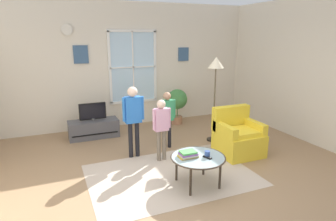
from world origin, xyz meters
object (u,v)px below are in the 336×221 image
Objects in this scene: armchair at (238,137)px; person_pink_shirt at (161,123)px; book_stack at (188,154)px; television at (93,111)px; remote_near_cup at (194,155)px; coffee_table at (198,158)px; potted_plant_by_window at (177,101)px; person_green_shirt at (167,114)px; floor_lamp at (216,71)px; remote_near_books at (207,157)px; person_blue_shirt at (133,114)px; cup at (207,154)px; tv_stand at (94,129)px.

armchair is 1.50m from person_pink_shirt.
television is at bearing 110.22° from book_stack.
armchair is 6.21× the size of remote_near_cup.
potted_plant_by_window is (0.99, 2.91, 0.16)m from coffee_table.
person_green_shirt is 1.31m from floor_lamp.
potted_plant_by_window is (0.85, 1.38, -0.12)m from person_green_shirt.
person_blue_shirt reaches higher than remote_near_books.
person_pink_shirt reaches higher than cup.
person_green_shirt reaches higher than cup.
tv_stand is 1.79m from person_green_shirt.
television is at bearing 112.44° from coffee_table.
remote_near_cup is (-0.05, 0.05, 0.04)m from coffee_table.
cup is 0.07× the size of person_blue_shirt.
coffee_table is at bearing -149.20° from armchair.
book_stack is 2.00× the size of remote_near_cup.
coffee_table is 3.08m from potted_plant_by_window.
person_green_shirt is 0.60m from person_pink_shirt.
cup is at bearing -65.92° from tv_stand.
remote_near_books is at bearing -143.90° from armchair.
person_pink_shirt is (-0.04, 0.97, 0.20)m from book_stack.
potted_plant_by_window reaches higher than coffee_table.
remote_near_cup is (-1.30, -0.70, 0.14)m from armchair.
tv_stand is at bearing 113.50° from remote_near_books.
television is 2.11m from potted_plant_by_window.
television is at bearing 111.88° from remote_near_cup.
armchair is 1.43m from remote_near_books.
television is 4.04× the size of remote_near_books.
book_stack reaches higher than tv_stand.
coffee_table is (1.11, -2.70, 0.23)m from tv_stand.
person_blue_shirt reaches higher than tv_stand.
armchair is 1.46m from coffee_table.
person_green_shirt is 1.28× the size of potted_plant_by_window.
person_blue_shirt is (-0.59, 1.35, 0.40)m from coffee_table.
person_blue_shirt reaches higher than armchair.
cup is (1.23, -2.76, 0.30)m from tv_stand.
remote_near_books is at bearing -91.32° from person_green_shirt.
remote_near_cup is (-0.15, 0.14, 0.00)m from remote_near_books.
armchair is at bearing 28.30° from remote_near_cup.
remote_near_books is at bearing -124.15° from floor_lamp.
remote_near_cup is at bearing -82.41° from person_pink_shirt.
person_pink_shirt is 1.26× the size of potted_plant_by_window.
book_stack is at bearing -100.63° from person_green_shirt.
armchair is 1.06× the size of coffee_table.
tv_stand is 7.57× the size of remote_near_cup.
floor_lamp reaches higher than armchair.
person_blue_shirt is (-0.54, 1.31, 0.36)m from remote_near_cup.
tv_stand is 0.81× the size of person_blue_shirt.
floor_lamp reaches higher than tv_stand.
remote_near_books is (-1.15, -0.84, 0.14)m from armchair.
remote_near_books is (0.24, -0.14, -0.03)m from book_stack.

